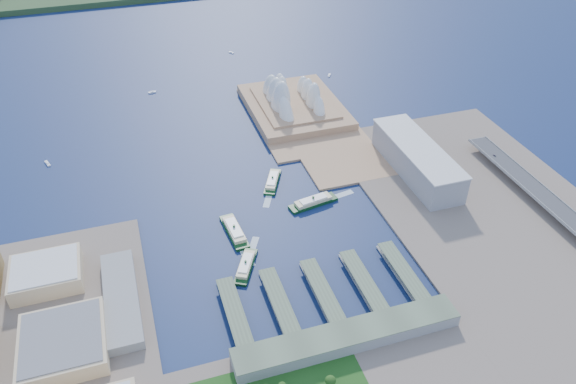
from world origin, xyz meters
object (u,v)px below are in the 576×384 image
object	(u,v)px
opera_house	(294,91)
ferry_a	(234,229)
ferry_d	(313,200)
ferry_b	(273,180)
car_c	(494,155)
toaster_building	(417,160)
ferry_c	(246,264)

from	to	relation	value
opera_house	ferry_a	size ratio (longest dim) A/B	3.02
opera_house	ferry_d	xyz separation A→B (m)	(-50.53, -220.21, -26.52)
ferry_b	ferry_d	size ratio (longest dim) A/B	0.91
opera_house	ferry_a	xyz separation A→B (m)	(-148.03, -242.45, -26.37)
ferry_b	car_c	xyz separation A→B (m)	(273.59, -48.08, 10.52)
opera_house	ferry_a	world-z (taller)	opera_house
ferry_a	ferry_b	distance (m)	100.84
car_c	toaster_building	bearing A→B (deg)	-7.78
ferry_b	ferry_a	bearing A→B (deg)	-104.69
toaster_building	ferry_c	world-z (taller)	toaster_building
ferry_b	toaster_building	bearing A→B (deg)	14.53
ferry_b	ferry_c	size ratio (longest dim) A/B	1.02
ferry_a	ferry_b	xyz separation A→B (m)	(65.43, 76.73, -0.65)
ferry_b	car_c	world-z (taller)	car_c
opera_house	ferry_b	xyz separation A→B (m)	(-82.59, -165.72, -27.02)
opera_house	ferry_b	distance (m)	187.13
toaster_building	ferry_c	distance (m)	259.27
toaster_building	ferry_d	size ratio (longest dim) A/B	2.67
toaster_building	ferry_a	bearing A→B (deg)	-169.89
ferry_c	car_c	distance (m)	350.99
ferry_d	car_c	distance (m)	241.82
opera_house	ferry_d	bearing A→B (deg)	-102.92
ferry_c	car_c	size ratio (longest dim) A/B	11.58
ferry_b	ferry_d	world-z (taller)	ferry_d
ferry_c	car_c	world-z (taller)	car_c
ferry_c	ferry_d	xyz separation A→B (m)	(99.12, 77.47, 0.60)
ferry_c	ferry_d	bearing A→B (deg)	-114.49
toaster_building	ferry_a	size ratio (longest dim) A/B	2.60
ferry_b	ferry_c	world-z (taller)	ferry_b
ferry_d	car_c	bearing A→B (deg)	-98.77
ferry_a	opera_house	bearing A→B (deg)	53.76
car_c	ferry_d	bearing A→B (deg)	1.52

